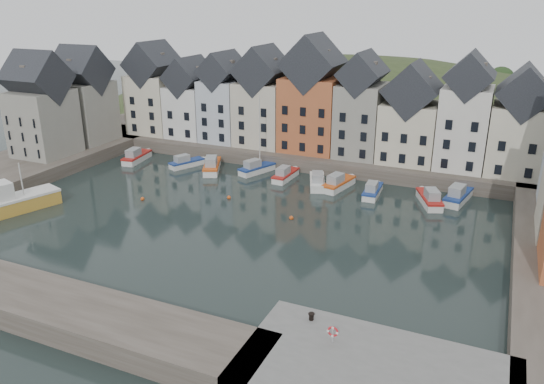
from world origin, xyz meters
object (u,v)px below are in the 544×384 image
Objects in this scene: large_vessel at (3,203)px; boat_a at (136,157)px; boat_d at (256,168)px; mooring_bollard at (311,316)px; life_ring_post at (333,332)px.

boat_a is at bearing 106.41° from large_vessel.
large_vessel is at bearing -106.47° from boat_d.
life_ring_post reaches higher than mooring_bollard.
mooring_bollard reaches higher than boat_a.
mooring_bollard is 0.43× the size of life_ring_post.
life_ring_post is (44.84, -10.83, 1.40)m from large_vessel.
boat_d is 44.66m from life_ring_post.
boat_a is 56.35m from life_ring_post.
boat_a is 0.55× the size of large_vessel.
boat_a is 24.37m from large_vessel.
boat_d reaches higher than boat_a.
life_ring_post is at bearing -36.07° from boat_d.
boat_a is at bearing 141.35° from life_ring_post.
large_vessel is (-20.88, -26.80, 0.70)m from boat_d.
boat_d is 0.95× the size of large_vessel.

